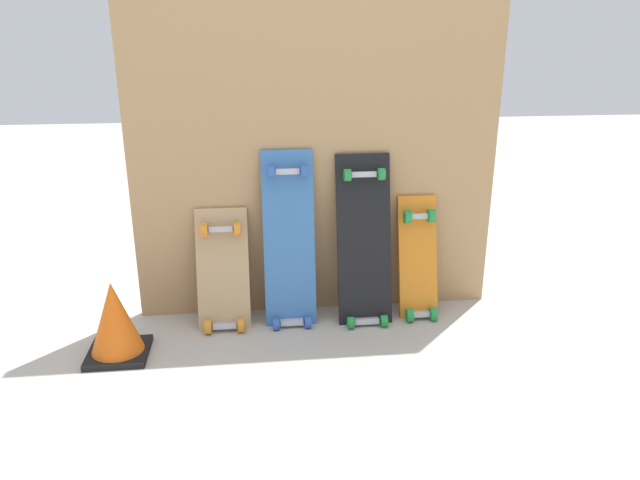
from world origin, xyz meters
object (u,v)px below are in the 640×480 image
skateboard_black (364,248)px  skateboard_blue (289,247)px  skateboard_orange (418,265)px  skateboard_natural (223,277)px  traffic_cone (115,320)px

skateboard_black → skateboard_blue: bearing=177.5°
skateboard_orange → skateboard_blue: bearing=179.7°
skateboard_natural → skateboard_black: (0.61, -0.00, 0.11)m
skateboard_blue → skateboard_black: 0.32m
traffic_cone → skateboard_natural: bearing=29.9°
skateboard_black → skateboard_orange: skateboard_black is taller
skateboard_black → skateboard_orange: (0.25, 0.01, -0.09)m
skateboard_orange → traffic_cone: size_ratio=1.91×
skateboard_black → traffic_cone: size_ratio=2.53×
skateboard_natural → traffic_cone: bearing=-150.1°
skateboard_blue → skateboard_orange: bearing=-0.3°
skateboard_orange → skateboard_natural: bearing=-179.5°
skateboard_black → traffic_cone: 1.06m
skateboard_blue → skateboard_orange: (0.57, -0.00, -0.11)m
skateboard_blue → skateboard_orange: size_ratio=1.37×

